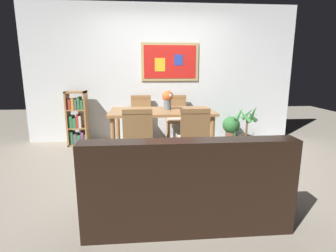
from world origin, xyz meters
The scene contains 13 objects.
ground_plane centered at (0.00, 0.00, 0.00)m, with size 12.00×12.00×0.00m, color gray.
wall_back_with_painting centered at (0.00, 1.64, 1.30)m, with size 5.20×0.14×2.60m.
dining_table centered at (-0.07, 0.57, 0.66)m, with size 1.65×0.87×0.75m.
dining_chair_far_right centered at (0.26, 1.35, 0.54)m, with size 0.40×0.41×0.91m.
dining_chair_near_left centered at (-0.44, -0.21, 0.54)m, with size 0.40×0.41×0.91m.
dining_chair_far_left centered at (-0.42, 1.38, 0.54)m, with size 0.40×0.41×0.91m.
dining_chair_near_right centered at (0.30, -0.23, 0.54)m, with size 0.40×0.41×0.91m.
leather_couch centered at (0.01, -1.32, 0.31)m, with size 1.80×0.84×0.84m.
bookshelf centered at (-1.59, 1.32, 0.46)m, with size 0.36×0.28×1.01m.
potted_ivy centered at (1.35, 1.37, 0.28)m, with size 0.34×0.34×0.58m.
potted_palm centered at (1.52, 1.01, 0.32)m, with size 0.42×0.48×0.78m.
flower_vase centered at (0.02, 0.65, 0.94)m, with size 0.19×0.19×0.31m.
tv_remote centered at (0.31, 0.62, 0.77)m, with size 0.16×0.11×0.02m.
Camera 1 is at (-0.34, -3.62, 1.41)m, focal length 28.34 mm.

